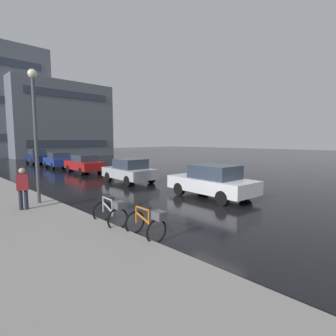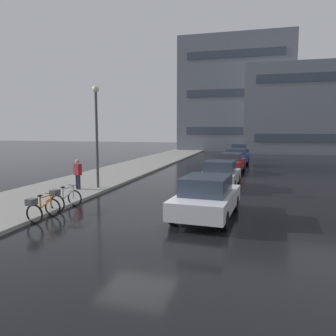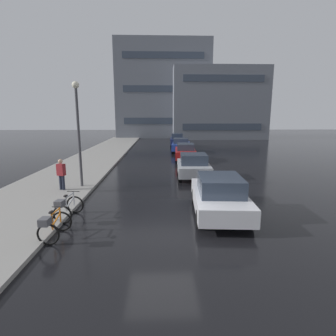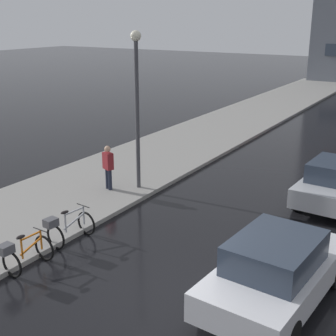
{
  "view_description": "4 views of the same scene",
  "coord_description": "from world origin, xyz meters",
  "px_view_note": "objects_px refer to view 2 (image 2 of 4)",
  "views": [
    {
      "loc": [
        -7.96,
        -6.06,
        2.78
      ],
      "look_at": [
        -0.54,
        1.51,
        1.63
      ],
      "focal_mm": 28.0,
      "sensor_mm": 36.0,
      "label": 1
    },
    {
      "loc": [
        3.95,
        -10.59,
        3.29
      ],
      "look_at": [
        0.65,
        1.8,
        1.77
      ],
      "focal_mm": 35.0,
      "sensor_mm": 36.0,
      "label": 2
    },
    {
      "loc": [
        -0.08,
        -8.47,
        3.83
      ],
      "look_at": [
        0.27,
        1.95,
        1.78
      ],
      "focal_mm": 28.0,
      "sensor_mm": 36.0,
      "label": 3
    },
    {
      "loc": [
        4.98,
        -7.48,
        5.99
      ],
      "look_at": [
        -2.12,
        3.96,
        1.64
      ],
      "focal_mm": 50.0,
      "sensor_mm": 36.0,
      "label": 4
    }
  ],
  "objects_px": {
    "car_navy": "(239,152)",
    "bicycle_second": "(64,198)",
    "car_red": "(231,163)",
    "car_blue": "(236,157)",
    "car_silver": "(220,174)",
    "pedestrian": "(78,173)",
    "streetlamp": "(96,126)",
    "car_white": "(207,197)",
    "bicycle_nearest": "(41,208)"
  },
  "relations": [
    {
      "from": "car_navy",
      "to": "bicycle_second",
      "type": "bearing_deg",
      "value": -103.19
    },
    {
      "from": "car_red",
      "to": "car_navy",
      "type": "xyz_separation_m",
      "value": [
        0.05,
        11.51,
        0.07
      ]
    },
    {
      "from": "car_blue",
      "to": "car_navy",
      "type": "relative_size",
      "value": 0.99
    },
    {
      "from": "car_silver",
      "to": "car_navy",
      "type": "height_order",
      "value": "car_navy"
    },
    {
      "from": "bicycle_second",
      "to": "car_red",
      "type": "distance_m",
      "value": 14.58
    },
    {
      "from": "bicycle_second",
      "to": "pedestrian",
      "type": "distance_m",
      "value": 4.05
    },
    {
      "from": "bicycle_second",
      "to": "car_red",
      "type": "bearing_deg",
      "value": 66.63
    },
    {
      "from": "car_red",
      "to": "streetlamp",
      "type": "relative_size",
      "value": 0.78
    },
    {
      "from": "car_white",
      "to": "car_blue",
      "type": "relative_size",
      "value": 1.06
    },
    {
      "from": "car_white",
      "to": "car_blue",
      "type": "height_order",
      "value": "car_white"
    },
    {
      "from": "car_silver",
      "to": "streetlamp",
      "type": "distance_m",
      "value": 7.3
    },
    {
      "from": "bicycle_second",
      "to": "car_blue",
      "type": "xyz_separation_m",
      "value": [
        5.87,
        18.87,
        0.29
      ]
    },
    {
      "from": "car_silver",
      "to": "car_red",
      "type": "bearing_deg",
      "value": 88.73
    },
    {
      "from": "car_navy",
      "to": "car_silver",
      "type": "bearing_deg",
      "value": -90.62
    },
    {
      "from": "pedestrian",
      "to": "streetlamp",
      "type": "bearing_deg",
      "value": 42.69
    },
    {
      "from": "pedestrian",
      "to": "streetlamp",
      "type": "relative_size",
      "value": 0.31
    },
    {
      "from": "car_navy",
      "to": "bicycle_nearest",
      "type": "bearing_deg",
      "value": -102.13
    },
    {
      "from": "car_blue",
      "to": "streetlamp",
      "type": "height_order",
      "value": "streetlamp"
    },
    {
      "from": "bicycle_second",
      "to": "pedestrian",
      "type": "relative_size",
      "value": 0.85
    },
    {
      "from": "bicycle_second",
      "to": "car_silver",
      "type": "height_order",
      "value": "car_silver"
    },
    {
      "from": "bicycle_nearest",
      "to": "streetlamp",
      "type": "xyz_separation_m",
      "value": [
        -0.86,
        6.1,
        3.0
      ]
    },
    {
      "from": "bicycle_second",
      "to": "streetlamp",
      "type": "bearing_deg",
      "value": 99.3
    },
    {
      "from": "bicycle_second",
      "to": "car_navy",
      "type": "height_order",
      "value": "car_navy"
    },
    {
      "from": "car_blue",
      "to": "streetlamp",
      "type": "bearing_deg",
      "value": -114.57
    },
    {
      "from": "car_blue",
      "to": "car_navy",
      "type": "bearing_deg",
      "value": 90.31
    },
    {
      "from": "bicycle_nearest",
      "to": "car_silver",
      "type": "height_order",
      "value": "car_silver"
    },
    {
      "from": "car_red",
      "to": "car_blue",
      "type": "relative_size",
      "value": 1.05
    },
    {
      "from": "bicycle_second",
      "to": "car_blue",
      "type": "height_order",
      "value": "car_blue"
    },
    {
      "from": "car_silver",
      "to": "car_blue",
      "type": "bearing_deg",
      "value": 88.92
    },
    {
      "from": "bicycle_second",
      "to": "car_silver",
      "type": "xyz_separation_m",
      "value": [
        5.64,
        6.76,
        0.28
      ]
    },
    {
      "from": "car_white",
      "to": "car_red",
      "type": "xyz_separation_m",
      "value": [
        -0.04,
        13.05,
        -0.02
      ]
    },
    {
      "from": "car_silver",
      "to": "car_blue",
      "type": "relative_size",
      "value": 0.93
    },
    {
      "from": "car_blue",
      "to": "pedestrian",
      "type": "relative_size",
      "value": 2.42
    },
    {
      "from": "bicycle_second",
      "to": "car_white",
      "type": "distance_m",
      "value": 5.84
    },
    {
      "from": "bicycle_nearest",
      "to": "car_red",
      "type": "distance_m",
      "value": 16.07
    },
    {
      "from": "bicycle_nearest",
      "to": "car_red",
      "type": "height_order",
      "value": "car_red"
    },
    {
      "from": "bicycle_nearest",
      "to": "pedestrian",
      "type": "xyz_separation_m",
      "value": [
        -1.64,
        5.38,
        0.49
      ]
    },
    {
      "from": "car_blue",
      "to": "streetlamp",
      "type": "relative_size",
      "value": 0.75
    },
    {
      "from": "car_red",
      "to": "car_navy",
      "type": "relative_size",
      "value": 1.03
    },
    {
      "from": "bicycle_second",
      "to": "streetlamp",
      "type": "relative_size",
      "value": 0.26
    },
    {
      "from": "car_white",
      "to": "car_navy",
      "type": "height_order",
      "value": "car_navy"
    },
    {
      "from": "bicycle_nearest",
      "to": "car_silver",
      "type": "relative_size",
      "value": 0.34
    },
    {
      "from": "car_white",
      "to": "streetlamp",
      "type": "distance_m",
      "value": 8.19
    },
    {
      "from": "car_white",
      "to": "bicycle_nearest",
      "type": "bearing_deg",
      "value": -160.77
    },
    {
      "from": "car_blue",
      "to": "car_navy",
      "type": "distance_m",
      "value": 6.03
    },
    {
      "from": "bicycle_nearest",
      "to": "streetlamp",
      "type": "bearing_deg",
      "value": 97.98
    },
    {
      "from": "bicycle_nearest",
      "to": "car_silver",
      "type": "distance_m",
      "value": 10.06
    },
    {
      "from": "car_silver",
      "to": "streetlamp",
      "type": "relative_size",
      "value": 0.7
    },
    {
      "from": "bicycle_nearest",
      "to": "car_white",
      "type": "height_order",
      "value": "car_white"
    },
    {
      "from": "bicycle_second",
      "to": "car_silver",
      "type": "bearing_deg",
      "value": 50.18
    }
  ]
}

